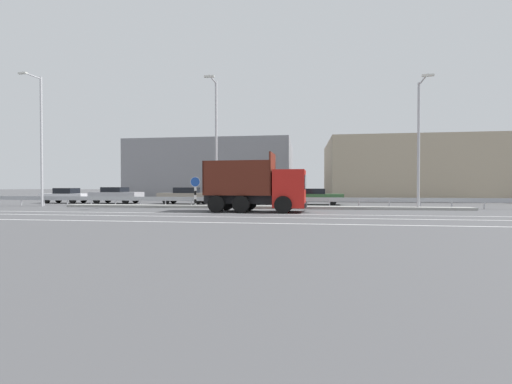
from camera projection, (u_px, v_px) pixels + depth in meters
ground_plane at (253, 210)px, 23.14m from camera, size 320.00×320.00×0.00m
lane_strip_0 at (250, 214)px, 19.87m from camera, size 53.80×0.16×0.01m
lane_strip_1 at (244, 217)px, 17.74m from camera, size 53.80×0.16×0.01m
lane_strip_2 at (233, 223)px, 14.99m from camera, size 53.80×0.16×0.01m
median_island at (257, 207)px, 25.01m from camera, size 29.59×1.10×0.18m
median_guardrail at (259, 200)px, 26.10m from camera, size 53.80×0.09×0.78m
dump_truck at (268, 191)px, 21.48m from camera, size 6.50×2.94×3.69m
median_road_sign at (195, 191)px, 25.62m from camera, size 0.76×0.16×2.33m
street_lamp_0 at (40, 136)px, 27.26m from camera, size 0.72×1.85×10.36m
street_lamp_1 at (216, 138)px, 25.40m from camera, size 0.70×2.03×9.45m
street_lamp_2 at (419, 138)px, 23.40m from camera, size 0.71×2.48×8.77m
parked_car_0 at (66, 196)px, 32.60m from camera, size 4.30×1.81×1.44m
parked_car_1 at (116, 195)px, 32.22m from camera, size 4.76×2.09×1.53m
parked_car_2 at (185, 196)px, 31.22m from camera, size 4.91×1.98×1.50m
parked_car_3 at (252, 196)px, 30.72m from camera, size 4.63×1.99×1.54m
parked_car_4 at (315, 196)px, 30.02m from camera, size 4.97×2.25×1.41m
background_building_0 at (217, 171)px, 47.60m from camera, size 20.59×14.22×7.49m
background_building_1 at (402, 171)px, 41.15m from camera, size 17.68×13.69×7.01m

